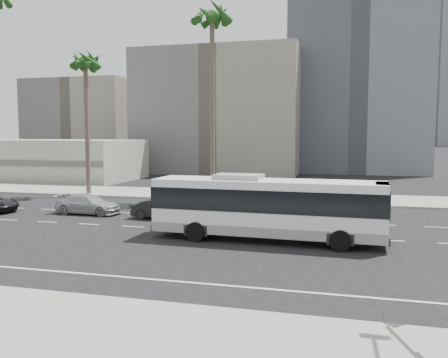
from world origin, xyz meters
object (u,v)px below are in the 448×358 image
(car_b, at_px, (88,204))
(city_bus, at_px, (267,206))
(car_a, at_px, (161,209))
(palm_mid, at_px, (85,65))
(palm_near, at_px, (212,20))

(car_b, bearing_deg, city_bus, -108.96)
(car_a, relative_size, palm_mid, 0.30)
(car_a, distance_m, palm_mid, 19.09)
(palm_mid, bearing_deg, car_a, -41.51)
(car_a, xyz_separation_m, car_b, (-5.78, 0.55, 0.04))
(car_a, xyz_separation_m, palm_mid, (-11.46, 10.15, 11.40))
(city_bus, xyz_separation_m, palm_mid, (-19.41, 14.76, 10.21))
(palm_near, bearing_deg, car_a, -93.85)
(car_a, relative_size, car_b, 0.83)
(car_a, xyz_separation_m, palm_near, (0.68, 10.09, 14.61))
(city_bus, bearing_deg, car_b, 161.29)
(city_bus, bearing_deg, palm_mid, 144.65)
(car_b, height_order, palm_near, palm_near)
(car_a, relative_size, palm_near, 0.23)
(city_bus, xyz_separation_m, palm_near, (-7.26, 14.70, 13.42))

